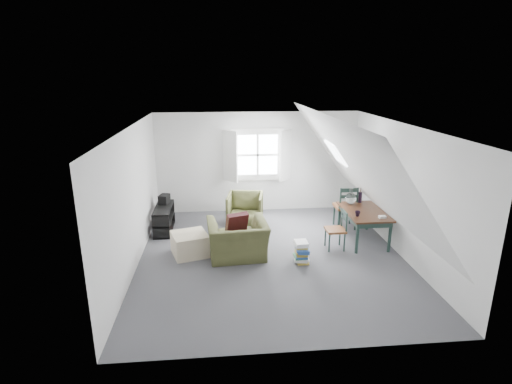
{
  "coord_description": "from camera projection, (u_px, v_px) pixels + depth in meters",
  "views": [
    {
      "loc": [
        -0.95,
        -6.96,
        3.4
      ],
      "look_at": [
        -0.24,
        0.6,
        1.13
      ],
      "focal_mm": 28.0,
      "sensor_mm": 36.0,
      "label": 1
    }
  ],
  "objects": [
    {
      "name": "wall_left",
      "position": [
        133.0,
        198.0,
        7.11
      ],
      "size": [
        0.0,
        5.5,
        5.5
      ],
      "primitive_type": "plane",
      "rotation": [
        1.57,
        0.0,
        1.57
      ],
      "color": "silver",
      "rests_on": "ground"
    },
    {
      "name": "slope_right",
      "position": [
        356.0,
        165.0,
        7.33
      ],
      "size": [
        3.19,
        5.5,
        4.48
      ],
      "primitive_type": "plane",
      "rotation": [
        0.0,
        -2.19,
        0.0
      ],
      "color": "white",
      "rests_on": "wall_right"
    },
    {
      "name": "dining_chair_far",
      "position": [
        346.0,
        206.0,
        8.97
      ],
      "size": [
        0.47,
        0.47,
        1.0
      ],
      "rotation": [
        0.0,
        0.0,
        3.4
      ],
      "color": "brown",
      "rests_on": "floor"
    },
    {
      "name": "skylight",
      "position": [
        336.0,
        153.0,
        8.57
      ],
      "size": [
        0.35,
        0.75,
        0.47
      ],
      "primitive_type": "cube",
      "rotation": [
        0.0,
        0.95,
        0.0
      ],
      "color": "white",
      "rests_on": "slope_right"
    },
    {
      "name": "cup",
      "position": [
        357.0,
        216.0,
        7.94
      ],
      "size": [
        0.11,
        0.11,
        0.1
      ],
      "primitive_type": "imported",
      "rotation": [
        0.0,
        0.0,
        -0.02
      ],
      "color": "black",
      "rests_on": "dining_table"
    },
    {
      "name": "slope_left",
      "position": [
        185.0,
        169.0,
        7.05
      ],
      "size": [
        3.19,
        5.5,
        4.48
      ],
      "primitive_type": "plane",
      "rotation": [
        0.0,
        2.19,
        0.0
      ],
      "color": "white",
      "rests_on": "wall_left"
    },
    {
      "name": "armchair_far",
      "position": [
        245.0,
        224.0,
        9.35
      ],
      "size": [
        0.92,
        0.94,
        0.74
      ],
      "primitive_type": "imported",
      "rotation": [
        0.0,
        0.0,
        -0.17
      ],
      "color": "#414424",
      "rests_on": "floor"
    },
    {
      "name": "armchair_near",
      "position": [
        238.0,
        257.0,
        7.68
      ],
      "size": [
        1.18,
        1.05,
        0.72
      ],
      "primitive_type": "imported",
      "rotation": [
        0.0,
        0.0,
        3.22
      ],
      "color": "#414424",
      "rests_on": "floor"
    },
    {
      "name": "magazine_stack",
      "position": [
        302.0,
        252.0,
        7.41
      ],
      "size": [
        0.3,
        0.36,
        0.41
      ],
      "rotation": [
        0.0,
        0.0,
        0.24
      ],
      "color": "#B29933",
      "rests_on": "floor"
    },
    {
      "name": "demijohn",
      "position": [
        351.0,
        198.0,
        8.62
      ],
      "size": [
        0.24,
        0.24,
        0.34
      ],
      "rotation": [
        0.0,
        0.0,
        0.23
      ],
      "color": "silver",
      "rests_on": "dining_table"
    },
    {
      "name": "media_shelf",
      "position": [
        164.0,
        220.0,
        8.88
      ],
      "size": [
        0.36,
        1.08,
        0.55
      ],
      "rotation": [
        0.0,
        0.0,
        -0.08
      ],
      "color": "black",
      "rests_on": "floor"
    },
    {
      "name": "wall_right",
      "position": [
        403.0,
        191.0,
        7.56
      ],
      "size": [
        0.0,
        5.5,
        5.5
      ],
      "primitive_type": "plane",
      "rotation": [
        1.57,
        0.0,
        -1.57
      ],
      "color": "silver",
      "rests_on": "ground"
    },
    {
      "name": "dining_table",
      "position": [
        364.0,
        215.0,
        8.27
      ],
      "size": [
        0.8,
        1.33,
        0.66
      ],
      "rotation": [
        0.0,
        0.0,
        0.04
      ],
      "color": "#331A0E",
      "rests_on": "floor"
    },
    {
      "name": "paper_box",
      "position": [
        382.0,
        217.0,
        7.83
      ],
      "size": [
        0.13,
        0.09,
        0.04
      ],
      "primitive_type": "cube",
      "rotation": [
        0.0,
        0.0,
        -0.01
      ],
      "color": "white",
      "rests_on": "dining_table"
    },
    {
      "name": "vase_twigs",
      "position": [
        360.0,
        197.0,
        8.74
      ],
      "size": [
        0.08,
        0.08,
        0.59
      ],
      "rotation": [
        0.0,
        0.0,
        0.03
      ],
      "color": "black",
      "rests_on": "dining_table"
    },
    {
      "name": "electronics_box",
      "position": [
        164.0,
        199.0,
        9.04
      ],
      "size": [
        0.26,
        0.31,
        0.22
      ],
      "primitive_type": "cube",
      "rotation": [
        0.0,
        0.0,
        -0.24
      ],
      "color": "black",
      "rests_on": "media_shelf"
    },
    {
      "name": "throw_pillow",
      "position": [
        237.0,
        223.0,
        7.64
      ],
      "size": [
        0.47,
        0.37,
        0.43
      ],
      "primitive_type": "cube",
      "rotation": [
        0.31,
        0.0,
        0.36
      ],
      "color": "#390F13",
      "rests_on": "armchair_near"
    },
    {
      "name": "wall_back",
      "position": [
        257.0,
        162.0,
        9.96
      ],
      "size": [
        5.0,
        0.0,
        5.0
      ],
      "primitive_type": "plane",
      "rotation": [
        1.57,
        0.0,
        0.0
      ],
      "color": "silver",
      "rests_on": "ground"
    },
    {
      "name": "ottoman",
      "position": [
        190.0,
        244.0,
        7.73
      ],
      "size": [
        0.8,
        0.8,
        0.43
      ],
      "primitive_type": "cube",
      "rotation": [
        0.0,
        0.0,
        0.3
      ],
      "color": "#C3B495",
      "rests_on": "floor"
    },
    {
      "name": "ceiling",
      "position": [
        273.0,
        126.0,
        6.98
      ],
      "size": [
        5.5,
        5.5,
        0.0
      ],
      "primitive_type": "plane",
      "rotation": [
        3.14,
        0.0,
        0.0
      ],
      "color": "white",
      "rests_on": "wall_back"
    },
    {
      "name": "dormer_window",
      "position": [
        258.0,
        155.0,
        9.83
      ],
      "size": [
        1.71,
        0.35,
        1.3
      ],
      "color": "white",
      "rests_on": "wall_back"
    },
    {
      "name": "floor",
      "position": [
        271.0,
        256.0,
        7.7
      ],
      "size": [
        5.5,
        5.5,
        0.0
      ],
      "primitive_type": "plane",
      "color": "#46464B",
      "rests_on": "ground"
    },
    {
      "name": "dining_chair_near",
      "position": [
        337.0,
        229.0,
        7.93
      ],
      "size": [
        0.38,
        0.38,
        0.8
      ],
      "rotation": [
        0.0,
        0.0,
        -1.74
      ],
      "color": "brown",
      "rests_on": "floor"
    },
    {
      "name": "wall_front",
      "position": [
        303.0,
        262.0,
        4.71
      ],
      "size": [
        5.0,
        0.0,
        5.0
      ],
      "primitive_type": "plane",
      "rotation": [
        -1.57,
        0.0,
        0.0
      ],
      "color": "silver",
      "rests_on": "ground"
    }
  ]
}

